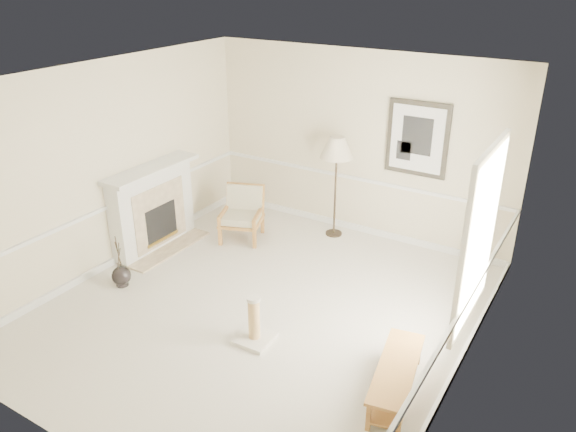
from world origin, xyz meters
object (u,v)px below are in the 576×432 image
at_px(bench, 396,376).
at_px(armchair, 243,211).
at_px(floor_lamp, 337,150).
at_px(floor_vase, 121,276).
at_px(scratching_post, 254,327).

bearing_deg(bench, armchair, 147.98).
bearing_deg(floor_lamp, armchair, -145.87).
bearing_deg(armchair, floor_vase, -125.28).
height_order(floor_lamp, scratching_post, floor_lamp).
xyz_separation_m(floor_vase, bench, (3.97, -0.05, 0.10)).
xyz_separation_m(bench, scratching_post, (-1.73, -0.01, -0.05)).
distance_m(armchair, bench, 4.06).
relative_size(floor_lamp, bench, 1.26).
relative_size(floor_vase, bench, 0.59).
distance_m(floor_lamp, scratching_post, 3.27).
bearing_deg(armchair, floor_lamp, 13.22).
relative_size(armchair, scratching_post, 1.42).
xyz_separation_m(floor_lamp, bench, (2.22, -2.97, -1.19)).
bearing_deg(floor_vase, bench, -0.78).
bearing_deg(bench, floor_lamp, 126.85).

